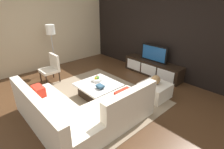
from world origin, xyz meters
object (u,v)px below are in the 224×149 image
at_px(coffee_table, 98,90).
at_px(fruit_bowl, 97,79).
at_px(accent_chair_near, 51,67).
at_px(book_stack, 100,87).
at_px(media_console, 152,68).
at_px(television, 154,53).
at_px(sectional_couch, 79,112).
at_px(ottoman, 155,90).
at_px(floor_lamp, 51,33).
at_px(decorative_ball, 156,80).

distance_m(coffee_table, fruit_bowl, 0.31).
xyz_separation_m(coffee_table, accent_chair_near, (-1.78, -0.46, 0.29)).
xyz_separation_m(coffee_table, book_stack, (0.22, -0.11, 0.23)).
xyz_separation_m(media_console, television, (0.00, 0.00, 0.52)).
distance_m(accent_chair_near, fruit_bowl, 1.69).
distance_m(sectional_couch, coffee_table, 1.17).
distance_m(coffee_table, ottoman, 1.50).
bearing_deg(floor_lamp, accent_chair_near, -31.57).
relative_size(sectional_couch, floor_lamp, 1.40).
relative_size(television, floor_lamp, 0.59).
xyz_separation_m(floor_lamp, ottoman, (3.52, 1.11, -1.18)).
xyz_separation_m(fruit_bowl, decorative_ball, (1.22, 0.99, 0.08)).
bearing_deg(book_stack, television, 92.85).
distance_m(television, fruit_bowl, 2.24).
bearing_deg(television, decorative_ball, -52.30).
bearing_deg(fruit_bowl, decorative_ball, 39.08).
distance_m(floor_lamp, fruit_bowl, 2.49).
distance_m(coffee_table, accent_chair_near, 1.86).
xyz_separation_m(television, book_stack, (0.12, -2.41, -0.34)).
bearing_deg(fruit_bowl, television, 82.65).
bearing_deg(floor_lamp, fruit_bowl, 3.10).
relative_size(coffee_table, fruit_bowl, 3.64).
height_order(floor_lamp, ottoman, floor_lamp).
bearing_deg(media_console, ottoman, -52.29).
bearing_deg(decorative_ball, coffee_table, -133.44).
relative_size(media_console, ottoman, 3.01).
height_order(media_console, television, television).
xyz_separation_m(television, fruit_bowl, (-0.28, -2.19, -0.34)).
relative_size(sectional_couch, ottoman, 3.32).
height_order(media_console, floor_lamp, floor_lamp).
bearing_deg(television, ottoman, -52.30).
bearing_deg(coffee_table, fruit_bowl, 150.55).
relative_size(media_console, coffee_table, 2.07).
relative_size(floor_lamp, decorative_ball, 6.95).
xyz_separation_m(television, decorative_ball, (0.93, -1.21, -0.25)).
height_order(media_console, accent_chair_near, accent_chair_near).
relative_size(media_console, book_stack, 10.43).
distance_m(media_console, sectional_couch, 3.33).
relative_size(coffee_table, accent_chair_near, 1.17).
bearing_deg(media_console, sectional_couch, -81.44).
bearing_deg(coffee_table, book_stack, -27.40).
height_order(sectional_couch, decorative_ball, sectional_couch).
distance_m(ottoman, book_stack, 1.47).
height_order(sectional_couch, ottoman, sectional_couch).
bearing_deg(sectional_couch, book_stack, 113.03).
bearing_deg(ottoman, book_stack, -124.01).
relative_size(media_console, television, 2.15).
distance_m(accent_chair_near, floor_lamp, 1.22).
relative_size(television, sectional_couch, 0.42).
bearing_deg(floor_lamp, sectional_couch, -17.58).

